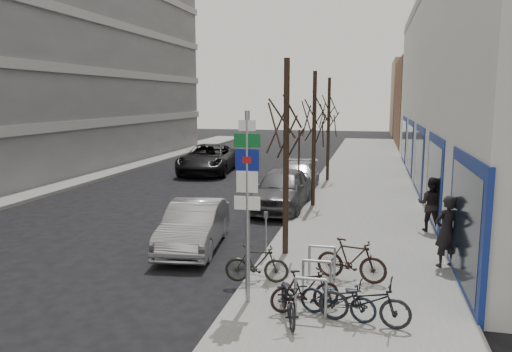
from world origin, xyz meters
The scene contains 25 objects.
ground centered at (0.00, 0.00, 0.00)m, with size 120.00×120.00×0.00m, color black.
sidewalk_east centered at (4.50, 10.00, 0.07)m, with size 5.00×70.00×0.15m, color slate.
sidewalk_west centered at (-11.00, 10.00, 0.07)m, with size 3.00×70.00×0.15m, color slate.
brick_building_far centered at (13.00, 40.00, 4.00)m, with size 12.00×14.00×8.00m, color brown.
tan_building_far centered at (13.50, 55.00, 4.50)m, with size 13.00×12.00×9.00m, color #937A5B.
highway_sign_pole centered at (2.40, -0.01, 2.46)m, with size 0.55×0.10×4.20m.
bike_rack centered at (3.80, 0.60, 0.66)m, with size 0.66×2.26×0.83m.
tree_near centered at (2.60, 3.50, 4.10)m, with size 1.80×1.80×5.50m.
tree_mid centered at (2.60, 10.00, 4.10)m, with size 1.80×1.80×5.50m.
tree_far centered at (2.60, 16.50, 4.10)m, with size 1.80×1.80×5.50m.
meter_front centered at (2.15, 3.00, 0.92)m, with size 0.10×0.08×1.27m.
meter_mid centered at (2.15, 8.50, 0.92)m, with size 0.10×0.08×1.27m.
meter_back centered at (2.15, 14.00, 0.92)m, with size 0.10×0.08×1.27m.
bike_near_left centered at (3.39, -0.65, 0.65)m, with size 0.49×1.63×0.99m, color black.
bike_near_right centered at (3.66, -0.21, 0.60)m, with size 0.44×1.49×0.91m, color black.
bike_mid_curb centered at (4.32, -0.37, 0.63)m, with size 0.47×1.56×0.95m, color black.
bike_mid_inner centered at (2.33, 1.13, 0.61)m, with size 0.45×1.52×0.92m, color black.
bike_far_curb centered at (4.83, -0.55, 0.69)m, with size 0.54×1.77×1.08m, color black.
bike_far_inner centered at (4.49, 1.75, 0.67)m, with size 0.51×1.71×1.04m, color black.
parked_car_front centered at (-0.20, 3.78, 0.70)m, with size 1.48×4.26×1.40m, color #AAAAAF.
parked_car_mid centered at (1.40, 9.64, 0.83)m, with size 1.96×4.87×1.66m, color #4C4C51.
parked_car_back centered at (1.40, 13.57, 0.70)m, with size 1.95×4.79×1.39m, color #A4A5AA.
lane_car centered at (-4.68, 18.41, 0.86)m, with size 2.84×6.17×1.71m, color black.
pedestrian_near centered at (6.80, 3.33, 1.08)m, with size 0.68×0.45×1.87m, color black.
pedestrian_far centered at (6.80, 6.92, 1.05)m, with size 0.66×0.45×1.80m, color black.
Camera 1 is at (4.89, -9.81, 4.45)m, focal length 35.00 mm.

